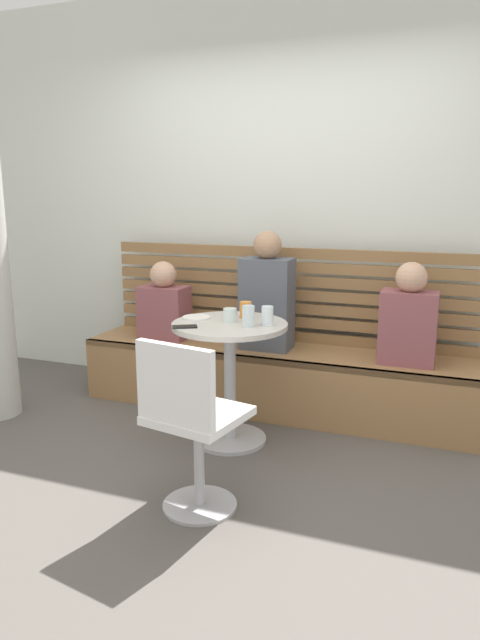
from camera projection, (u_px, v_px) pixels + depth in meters
ground at (202, 491)px, 2.92m from camera, size 8.00×8.00×0.00m
back_wall at (294, 197)px, 4.09m from camera, size 5.20×0.10×2.90m
booth_bench at (274, 379)px, 3.96m from camera, size 2.70×0.52×0.44m
booth_backrest at (285, 294)px, 4.06m from camera, size 2.65×0.04×0.67m
cafe_table at (230, 359)px, 3.39m from camera, size 0.68×0.68×0.74m
white_chair at (190, 421)px, 2.62m from camera, size 0.47×0.47×0.85m
person_adult at (267, 297)px, 3.85m from camera, size 0.34×0.22×0.80m
person_child_left at (164, 305)px, 4.13m from camera, size 0.34×0.22×0.56m
person_child_middle at (409, 319)px, 3.52m from camera, size 0.34×0.22×0.64m
cup_tumbler_orange at (246, 310)px, 3.46m from camera, size 0.07×0.07×0.10m
cup_glass_short at (230, 315)px, 3.36m from camera, size 0.08×0.08×0.08m
cup_glass_tall at (248, 316)px, 3.24m from camera, size 0.07×0.07×0.12m
cup_water_clear at (267, 316)px, 3.27m from camera, size 0.07×0.07×0.11m
plate_small at (196, 318)px, 3.45m from camera, size 0.17×0.17×0.01m
phone_on_table at (185, 327)px, 3.23m from camera, size 0.16×0.13×0.01m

